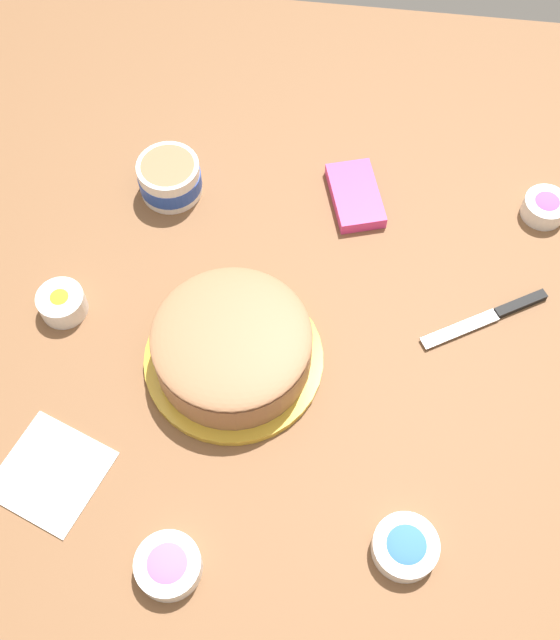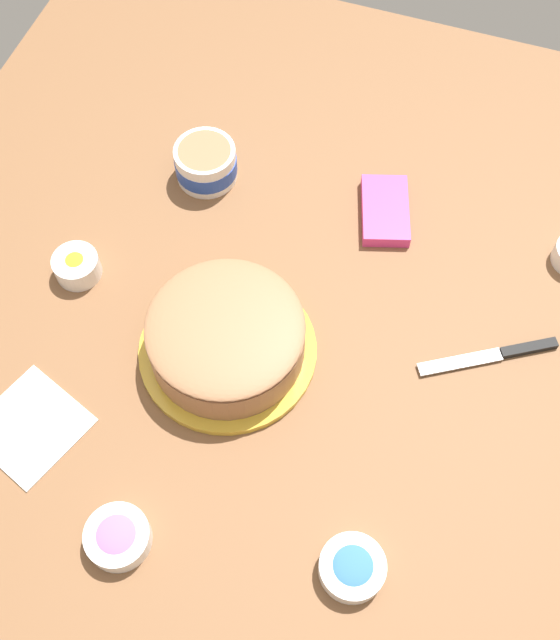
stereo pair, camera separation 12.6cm
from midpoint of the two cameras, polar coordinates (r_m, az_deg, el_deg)
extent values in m
plane|color=brown|center=(1.33, -0.96, 0.21)|extent=(1.54, 1.54, 0.00)
cylinder|color=gold|center=(1.29, -6.15, -3.10)|extent=(0.29, 0.29, 0.01)
cylinder|color=brown|center=(1.26, -6.30, -2.40)|extent=(0.23, 0.23, 0.06)
cylinder|color=#9E6B47|center=(1.26, -6.32, -2.30)|extent=(0.25, 0.25, 0.07)
ellipsoid|color=#9E6B47|center=(1.22, -6.51, -1.45)|extent=(0.25, 0.25, 0.03)
cylinder|color=white|center=(1.47, -10.44, 9.85)|extent=(0.11, 0.11, 0.07)
cylinder|color=#2347B2|center=(1.47, -10.42, 9.76)|extent=(0.11, 0.11, 0.03)
cylinder|color=#9E6B47|center=(1.45, -10.63, 10.57)|extent=(0.10, 0.10, 0.01)
cube|color=silver|center=(1.33, 10.24, -0.85)|extent=(0.09, 0.13, 0.00)
cube|color=black|center=(1.38, 14.50, 0.91)|extent=(0.06, 0.09, 0.01)
cylinder|color=white|center=(1.19, -11.21, -17.31)|extent=(0.10, 0.10, 0.03)
cylinder|color=pink|center=(1.19, -11.26, -17.26)|extent=(0.08, 0.08, 0.01)
ellipsoid|color=pink|center=(1.18, -11.32, -17.19)|extent=(0.07, 0.07, 0.02)
cylinder|color=white|center=(1.18, 5.90, -16.29)|extent=(0.10, 0.10, 0.03)
cylinder|color=blue|center=(1.18, 5.92, -16.25)|extent=(0.08, 0.08, 0.01)
ellipsoid|color=blue|center=(1.17, 5.95, -16.17)|extent=(0.07, 0.07, 0.02)
cylinder|color=white|center=(1.38, -17.99, 0.93)|extent=(0.08, 0.08, 0.04)
cylinder|color=orange|center=(1.38, -18.06, 1.06)|extent=(0.07, 0.07, 0.01)
ellipsoid|color=orange|center=(1.37, -18.14, 1.21)|extent=(0.06, 0.06, 0.02)
cylinder|color=white|center=(1.49, 16.27, 7.61)|extent=(0.08, 0.08, 0.04)
cylinder|color=#B251C6|center=(1.48, 16.32, 7.74)|extent=(0.07, 0.07, 0.01)
ellipsoid|color=#B251C6|center=(1.48, 16.39, 7.90)|extent=(0.06, 0.06, 0.02)
cube|color=#E53D8E|center=(1.45, 2.97, 8.75)|extent=(0.16, 0.12, 0.02)
cube|color=white|center=(1.29, -18.98, -10.66)|extent=(0.19, 0.19, 0.01)
camera|label=1|loc=(0.06, -92.82, -5.14)|focal=44.35mm
camera|label=2|loc=(0.06, 87.18, 5.14)|focal=44.35mm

